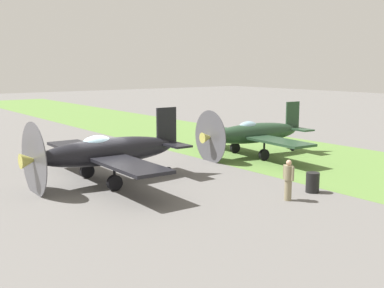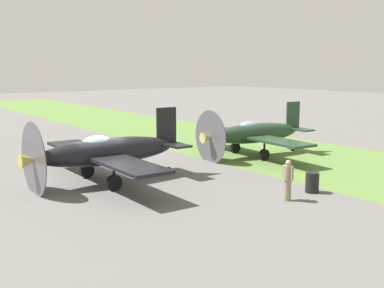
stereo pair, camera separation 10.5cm
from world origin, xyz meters
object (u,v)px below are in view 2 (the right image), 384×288
(airplane_wingman, at_px, (254,133))
(fuel_drum, at_px, (312,183))
(ground_crew_chief, at_px, (288,179))
(runway_marker_cone, at_px, (152,142))
(airplane_lead, at_px, (106,152))

(airplane_wingman, xyz_separation_m, fuel_drum, (-7.92, 3.99, -0.98))
(ground_crew_chief, relative_size, fuel_drum, 1.92)
(fuel_drum, height_order, runway_marker_cone, fuel_drum)
(airplane_wingman, distance_m, runway_marker_cone, 8.03)
(fuel_drum, bearing_deg, runway_marker_cone, -4.03)
(airplane_lead, height_order, fuel_drum, airplane_lead)
(airplane_lead, bearing_deg, runway_marker_cone, -41.87)
(airplane_wingman, xyz_separation_m, runway_marker_cone, (7.38, 2.91, -1.21))
(fuel_drum, bearing_deg, ground_crew_chief, 96.92)
(ground_crew_chief, height_order, runway_marker_cone, ground_crew_chief)
(airplane_wingman, relative_size, fuel_drum, 10.72)
(airplane_wingman, relative_size, ground_crew_chief, 5.58)
(airplane_lead, distance_m, airplane_wingman, 10.57)
(airplane_lead, relative_size, fuel_drum, 11.27)
(airplane_wingman, distance_m, fuel_drum, 8.92)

